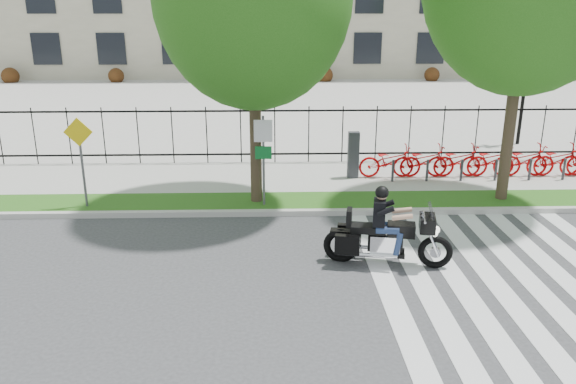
{
  "coord_description": "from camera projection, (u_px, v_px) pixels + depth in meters",
  "views": [
    {
      "loc": [
        -0.11,
        -10.28,
        5.33
      ],
      "look_at": [
        0.28,
        3.0,
        1.02
      ],
      "focal_mm": 35.0,
      "sensor_mm": 36.0,
      "label": 1
    }
  ],
  "objects": [
    {
      "name": "lamp_post_right",
      "position": [
        527.0,
        67.0,
        22.12
      ],
      "size": [
        1.06,
        0.7,
        4.25
      ],
      "color": "black",
      "rests_on": "ground"
    },
    {
      "name": "sign_pole_regulatory",
      "position": [
        263.0,
        149.0,
        15.22
      ],
      "size": [
        0.5,
        0.09,
        2.5
      ],
      "color": "#59595B",
      "rests_on": "grass_verge"
    },
    {
      "name": "sidewalk",
      "position": [
        275.0,
        178.0,
        18.48
      ],
      "size": [
        60.0,
        3.5,
        0.15
      ],
      "primitive_type": "cube",
      "color": "#A4A299",
      "rests_on": "ground"
    },
    {
      "name": "bike_share_station",
      "position": [
        489.0,
        160.0,
        18.25
      ],
      "size": [
        8.98,
        0.89,
        1.5
      ],
      "color": "#2D2D33",
      "rests_on": "sidewalk"
    },
    {
      "name": "iron_fence",
      "position": [
        275.0,
        135.0,
        19.81
      ],
      "size": [
        30.0,
        0.06,
        2.0
      ],
      "primitive_type": null,
      "color": "black",
      "rests_on": "sidewalk"
    },
    {
      "name": "crosswalk_stripes",
      "position": [
        512.0,
        282.0,
        11.55
      ],
      "size": [
        5.7,
        8.0,
        0.01
      ],
      "primitive_type": null,
      "color": "silver",
      "rests_on": "ground"
    },
    {
      "name": "plaza",
      "position": [
        273.0,
        99.0,
        35.17
      ],
      "size": [
        80.0,
        34.0,
        0.1
      ],
      "primitive_type": "cube",
      "color": "#A4A299",
      "rests_on": "ground"
    },
    {
      "name": "sign_pole_warning",
      "position": [
        80.0,
        150.0,
        15.09
      ],
      "size": [
        0.78,
        0.09,
        2.49
      ],
      "color": "#59595B",
      "rests_on": "grass_verge"
    },
    {
      "name": "motorcycle_rider",
      "position": [
        387.0,
        234.0,
        12.16
      ],
      "size": [
        2.77,
        1.11,
        2.16
      ],
      "color": "black",
      "rests_on": "ground"
    },
    {
      "name": "ground",
      "position": [
        279.0,
        285.0,
        11.42
      ],
      "size": [
        120.0,
        120.0,
        0.0
      ],
      "primitive_type": "plane",
      "color": "#37373A",
      "rests_on": "ground"
    },
    {
      "name": "grass_verge",
      "position": [
        276.0,
        203.0,
        16.1
      ],
      "size": [
        60.0,
        1.5,
        0.15
      ],
      "primitive_type": "cube",
      "color": "#215214",
      "rests_on": "ground"
    },
    {
      "name": "curb",
      "position": [
        276.0,
        213.0,
        15.29
      ],
      "size": [
        60.0,
        0.2,
        0.15
      ],
      "primitive_type": "cube",
      "color": "#B4B1A9",
      "rests_on": "ground"
    }
  ]
}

